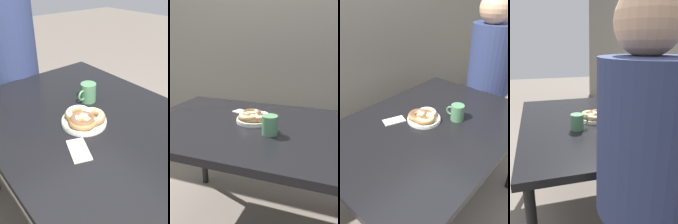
% 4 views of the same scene
% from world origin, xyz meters
% --- Properties ---
extents(ground_plane, '(14.00, 14.00, 0.00)m').
position_xyz_m(ground_plane, '(0.00, 0.00, 0.00)').
color(ground_plane, '#70665B').
extents(dining_table, '(1.29, 0.92, 0.76)m').
position_xyz_m(dining_table, '(0.00, 0.11, 0.69)').
color(dining_table, black).
rests_on(dining_table, ground_plane).
extents(donut_plate, '(0.23, 0.22, 0.06)m').
position_xyz_m(donut_plate, '(0.00, 0.16, 0.79)').
color(donut_plate, silver).
rests_on(donut_plate, dining_table).
extents(coffee_mug, '(0.08, 0.12, 0.10)m').
position_xyz_m(coffee_mug, '(0.15, 0.01, 0.81)').
color(coffee_mug, '#4C7F56').
rests_on(coffee_mug, dining_table).
extents(person_figure, '(0.38, 0.36, 1.47)m').
position_xyz_m(person_figure, '(0.83, 0.14, 0.81)').
color(person_figure, black).
rests_on(person_figure, ground_plane).
extents(napkin, '(0.15, 0.12, 0.01)m').
position_xyz_m(napkin, '(-0.12, 0.29, 0.76)').
color(napkin, beige).
rests_on(napkin, dining_table).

